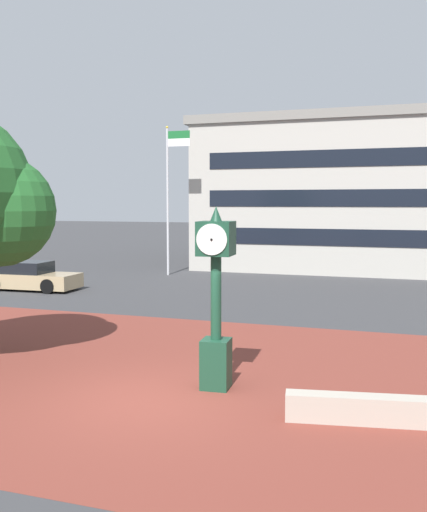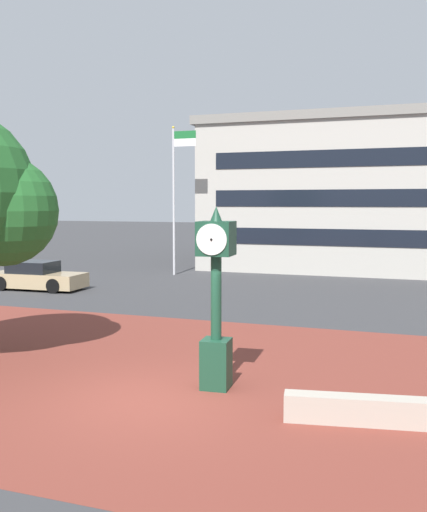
{
  "view_description": "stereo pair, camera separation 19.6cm",
  "coord_description": "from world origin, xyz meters",
  "px_view_note": "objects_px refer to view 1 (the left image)",
  "views": [
    {
      "loc": [
        4.9,
        -10.34,
        3.91
      ],
      "look_at": [
        1.06,
        0.97,
        2.82
      ],
      "focal_mm": 41.21,
      "sensor_mm": 36.0,
      "label": 1
    },
    {
      "loc": [
        5.08,
        -10.28,
        3.91
      ],
      "look_at": [
        1.06,
        0.97,
        2.82
      ],
      "focal_mm": 41.21,
      "sensor_mm": 36.0,
      "label": 2
    }
  ],
  "objects_px": {
    "flagpole_primary": "(170,190)",
    "civic_building": "(424,195)",
    "street_clock": "(216,298)",
    "car_street_near": "(30,277)"
  },
  "relations": [
    {
      "from": "street_clock",
      "to": "flagpole_primary",
      "type": "distance_m",
      "value": 19.91
    },
    {
      "from": "street_clock",
      "to": "car_street_near",
      "type": "height_order",
      "value": "street_clock"
    },
    {
      "from": "street_clock",
      "to": "flagpole_primary",
      "type": "height_order",
      "value": "flagpole_primary"
    },
    {
      "from": "car_street_near",
      "to": "flagpole_primary",
      "type": "height_order",
      "value": "flagpole_primary"
    },
    {
      "from": "flagpole_primary",
      "to": "civic_building",
      "type": "bearing_deg",
      "value": 37.77
    },
    {
      "from": "car_street_near",
      "to": "flagpole_primary",
      "type": "bearing_deg",
      "value": 149.08
    },
    {
      "from": "civic_building",
      "to": "flagpole_primary",
      "type": "bearing_deg",
      "value": -142.23
    },
    {
      "from": "car_street_near",
      "to": "flagpole_primary",
      "type": "xyz_separation_m",
      "value": [
        3.82,
        7.07,
        4.02
      ]
    },
    {
      "from": "street_clock",
      "to": "civic_building",
      "type": "height_order",
      "value": "civic_building"
    },
    {
      "from": "flagpole_primary",
      "to": "civic_building",
      "type": "relative_size",
      "value": 0.31
    }
  ]
}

